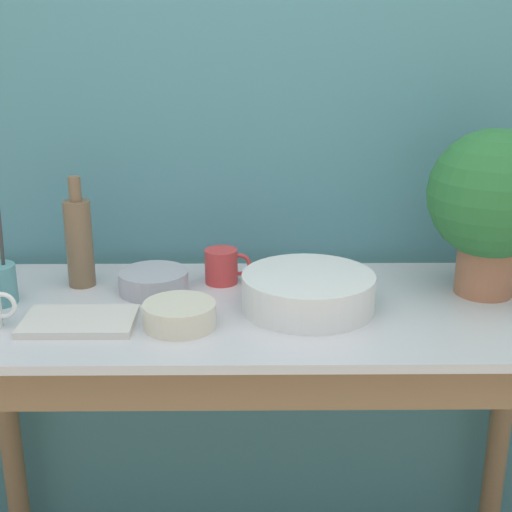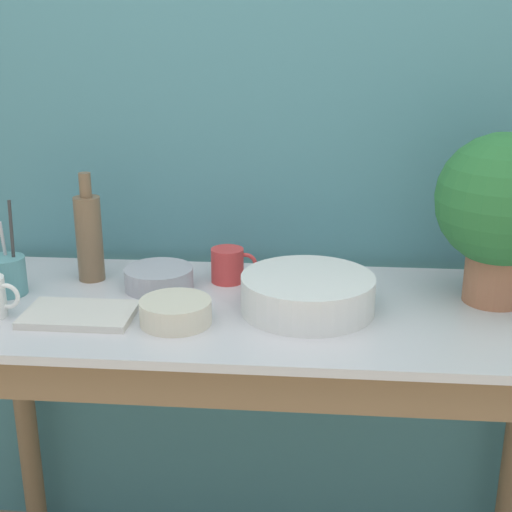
{
  "view_description": "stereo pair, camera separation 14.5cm",
  "coord_description": "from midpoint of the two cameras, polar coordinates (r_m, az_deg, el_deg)",
  "views": [
    {
      "loc": [
        -0.01,
        -1.21,
        1.5
      ],
      "look_at": [
        0.0,
        0.29,
        0.99
      ],
      "focal_mm": 50.0,
      "sensor_mm": 36.0,
      "label": 1
    },
    {
      "loc": [
        0.13,
        -1.21,
        1.5
      ],
      "look_at": [
        0.0,
        0.29,
        0.99
      ],
      "focal_mm": 50.0,
      "sensor_mm": 36.0,
      "label": 2
    }
  ],
  "objects": [
    {
      "name": "wall_back",
      "position": [
        1.88,
        3.19,
        9.34
      ],
      "size": [
        6.0,
        0.05,
        2.4
      ],
      "color": "teal",
      "rests_on": "ground_plane"
    },
    {
      "name": "counter_table",
      "position": [
        1.69,
        2.43,
        -9.96
      ],
      "size": [
        1.49,
        0.59,
        0.87
      ],
      "color": "#846647",
      "rests_on": "ground_plane"
    },
    {
      "name": "potted_plant",
      "position": [
        1.7,
        21.46,
        3.74
      ],
      "size": [
        0.3,
        0.3,
        0.39
      ],
      "color": "#A36647",
      "rests_on": "counter_table"
    },
    {
      "name": "bowl_wash_large",
      "position": [
        1.6,
        6.77,
        -3.03
      ],
      "size": [
        0.3,
        0.3,
        0.08
      ],
      "color": "silver",
      "rests_on": "counter_table"
    },
    {
      "name": "bottle_tall",
      "position": [
        1.79,
        -10.97,
        1.55
      ],
      "size": [
        0.07,
        0.07,
        0.27
      ],
      "color": "brown",
      "rests_on": "counter_table"
    },
    {
      "name": "mug_red",
      "position": [
        1.76,
        0.14,
        -0.78
      ],
      "size": [
        0.11,
        0.08,
        0.09
      ],
      "color": "#C63838",
      "rests_on": "counter_table"
    },
    {
      "name": "bowl_small_cream",
      "position": [
        1.53,
        -3.76,
        -4.52
      ],
      "size": [
        0.16,
        0.16,
        0.05
      ],
      "color": "beige",
      "rests_on": "counter_table"
    },
    {
      "name": "bowl_small_steel",
      "position": [
        1.73,
        -5.41,
        -1.82
      ],
      "size": [
        0.17,
        0.17,
        0.05
      ],
      "color": "#A8A8B2",
      "rests_on": "counter_table"
    },
    {
      "name": "utensil_cup",
      "position": [
        1.76,
        -17.1,
        -1.49
      ],
      "size": [
        0.09,
        0.09,
        0.23
      ],
      "color": "#569399",
      "rests_on": "counter_table"
    },
    {
      "name": "tray_board",
      "position": [
        1.59,
        -11.44,
        -4.66
      ],
      "size": [
        0.24,
        0.15,
        0.02
      ],
      "color": "beige",
      "rests_on": "counter_table"
    }
  ]
}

